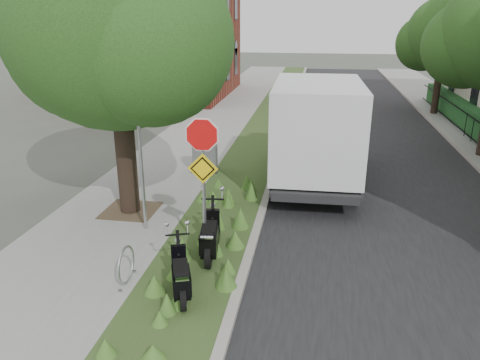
# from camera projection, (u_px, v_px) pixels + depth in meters

# --- Properties ---
(ground) EXTENTS (120.00, 120.00, 0.00)m
(ground) POSITION_uv_depth(u_px,v_px,m) (267.00, 283.00, 9.43)
(ground) COLOR #4C5147
(ground) RESTS_ON ground
(sidewalk_near) EXTENTS (3.50, 60.00, 0.12)m
(sidewalk_near) POSITION_uv_depth(u_px,v_px,m) (191.00, 144.00, 19.36)
(sidewalk_near) COLOR gray
(sidewalk_near) RESTS_ON ground
(verge) EXTENTS (2.00, 60.00, 0.12)m
(verge) POSITION_uv_depth(u_px,v_px,m) (257.00, 146.00, 18.94)
(verge) COLOR #334E21
(verge) RESTS_ON ground
(kerb_near) EXTENTS (0.20, 60.00, 0.13)m
(kerb_near) POSITION_uv_depth(u_px,v_px,m) (282.00, 147.00, 18.78)
(kerb_near) COLOR #9E9991
(kerb_near) RESTS_ON ground
(road) EXTENTS (7.00, 60.00, 0.01)m
(road) POSITION_uv_depth(u_px,v_px,m) (371.00, 153.00, 18.26)
(road) COLOR black
(road) RESTS_ON ground
(kerb_far) EXTENTS (0.20, 60.00, 0.13)m
(kerb_far) POSITION_uv_depth(u_px,v_px,m) (466.00, 156.00, 17.70)
(kerb_far) COLOR #9E9991
(kerb_far) RESTS_ON ground
(street_tree_main) EXTENTS (6.21, 5.54, 7.66)m
(street_tree_main) POSITION_uv_depth(u_px,v_px,m) (113.00, 28.00, 11.11)
(street_tree_main) COLOR black
(street_tree_main) RESTS_ON ground
(bare_post) EXTENTS (0.08, 0.08, 4.00)m
(bare_post) POSITION_uv_depth(u_px,v_px,m) (140.00, 150.00, 10.89)
(bare_post) COLOR #A5A8AD
(bare_post) RESTS_ON ground
(bike_hoop) EXTENTS (0.06, 0.78, 0.77)m
(bike_hoop) POSITION_uv_depth(u_px,v_px,m) (126.00, 265.00, 9.12)
(bike_hoop) COLOR #A5A8AD
(bike_hoop) RESTS_ON ground
(sign_assembly) EXTENTS (0.94, 0.08, 3.22)m
(sign_assembly) POSITION_uv_depth(u_px,v_px,m) (203.00, 161.00, 9.41)
(sign_assembly) COLOR #A5A8AD
(sign_assembly) RESTS_ON ground
(brick_building) EXTENTS (9.40, 10.40, 8.30)m
(brick_building) POSITION_uv_depth(u_px,v_px,m) (158.00, 29.00, 29.94)
(brick_building) COLOR maroon
(brick_building) RESTS_ON ground
(far_tree_c) EXTENTS (4.37, 3.89, 5.93)m
(far_tree_c) POSITION_uv_depth(u_px,v_px,m) (443.00, 38.00, 23.81)
(far_tree_c) COLOR black
(far_tree_c) RESTS_ON ground
(scooter_near) EXTENTS (0.50, 1.74, 0.83)m
(scooter_near) POSITION_uv_depth(u_px,v_px,m) (210.00, 241.00, 10.03)
(scooter_near) COLOR black
(scooter_near) RESTS_ON ground
(scooter_far) EXTENTS (0.69, 1.53, 0.76)m
(scooter_far) POSITION_uv_depth(u_px,v_px,m) (181.00, 280.00, 8.62)
(scooter_far) COLOR black
(scooter_far) RESTS_ON ground
(box_truck) EXTENTS (2.61, 6.22, 2.79)m
(box_truck) POSITION_uv_depth(u_px,v_px,m) (316.00, 127.00, 14.46)
(box_truck) COLOR #262628
(box_truck) RESTS_ON ground
(utility_cabinet) EXTENTS (0.92, 0.65, 1.17)m
(utility_cabinet) POSITION_uv_depth(u_px,v_px,m) (205.00, 155.00, 15.63)
(utility_cabinet) COLOR #262628
(utility_cabinet) RESTS_ON ground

